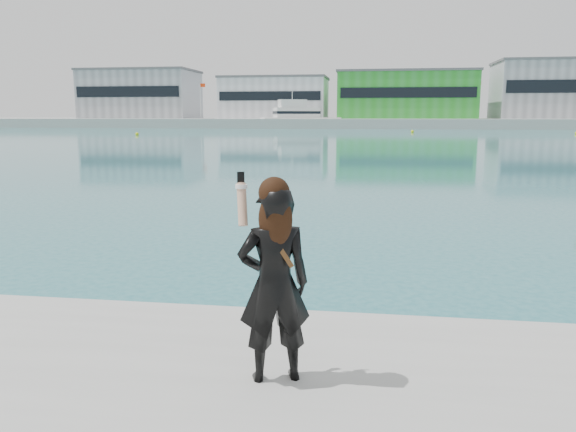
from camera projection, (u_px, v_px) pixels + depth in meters
name	position (u px, v px, depth m)	size (l,w,h in m)	color
far_quay	(369.00, 123.00, 131.36)	(320.00, 40.00, 2.00)	#9E9E99
warehouse_grey_left	(141.00, 94.00, 136.16)	(26.52, 16.36, 11.50)	gray
warehouse_white	(275.00, 98.00, 131.56)	(24.48, 15.35, 9.50)	silver
warehouse_green	(405.00, 95.00, 127.12)	(30.60, 16.36, 10.50)	green
warehouse_grey_right	(555.00, 90.00, 122.31)	(25.50, 15.35, 12.50)	gray
flagpole_left	(201.00, 98.00, 127.11)	(1.28, 0.16, 8.00)	silver
flagpole_right	(475.00, 97.00, 118.41)	(1.28, 0.16, 8.00)	silver
motor_yacht	(298.00, 118.00, 121.28)	(17.47, 11.11, 7.93)	silver
buoy_far	(137.00, 135.00, 78.56)	(0.50, 0.50, 0.50)	#DDDF0B
buoy_extra	(412.00, 133.00, 90.50)	(0.50, 0.50, 0.50)	#DDDF0B
woman	(274.00, 278.00, 4.16)	(0.63, 0.51, 1.57)	black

